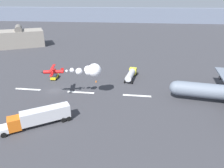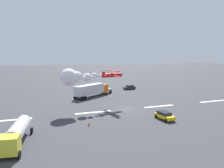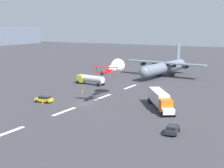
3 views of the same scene
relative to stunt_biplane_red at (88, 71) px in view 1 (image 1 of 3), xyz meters
name	(u,v)px [view 1 (image 1 of 3)]	position (x,y,z in m)	size (l,w,h in m)	color
ground_plane	(54,91)	(-11.42, 2.09, -7.66)	(440.00, 440.00, 0.00)	#38383D
runway_stripe_2	(28,89)	(-19.64, 2.09, -7.65)	(8.00, 0.90, 0.01)	white
runway_stripe_3	(81,92)	(-3.19, 2.09, -7.65)	(8.00, 0.90, 0.01)	white
runway_stripe_4	(137,96)	(13.26, 2.09, -7.65)	(8.00, 0.90, 0.01)	white
mountain_ridge_distant	(119,15)	(-11.42, 190.66, 0.08)	(396.00, 16.00, 15.47)	slate
stunt_biplane_red	(88,71)	(0.00, 0.00, 0.00)	(15.66, 7.11, 3.67)	red
semi_truck_orange	(39,117)	(-7.39, -14.98, -5.54)	(13.34, 10.30, 3.70)	silver
fuel_tanker_truck	(131,74)	(10.92, 14.70, -5.91)	(4.08, 9.89, 2.90)	yellow
airport_staff_sedan	(55,76)	(-14.95, 11.47, -6.85)	(2.38, 4.40, 1.52)	yellow
hangar_building	(20,38)	(-53.69, 57.03, -2.96)	(28.67, 24.76, 11.53)	gray
traffic_cone_near	(52,78)	(-15.84, 11.24, -7.28)	(0.44, 0.44, 0.75)	orange
traffic_cone_far	(96,81)	(-0.27, 10.26, -7.28)	(0.44, 0.44, 0.75)	orange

